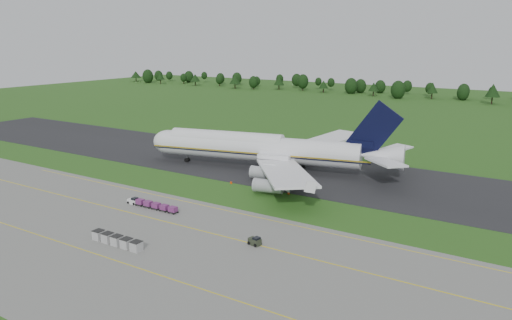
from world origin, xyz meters
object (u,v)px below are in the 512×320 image
Objects in this scene: baggage_train at (151,205)px; edge_markers at (259,188)px; uld_row at (117,240)px; utility_cart at (255,242)px; aircraft at (263,148)px.

edge_markers is at bearing 63.75° from baggage_train.
uld_row reaches higher than baggage_train.
baggage_train is 5.74× the size of utility_cart.
uld_row is 0.67× the size of edge_markers.
aircraft is at bearing 119.91° from utility_cart.
aircraft is 30.66× the size of utility_cart.
baggage_train is 1.22× the size of uld_row.
aircraft is 6.51× the size of uld_row.
uld_row is (8.98, -17.95, 0.12)m from baggage_train.
edge_markers is at bearing -61.55° from aircraft.
aircraft is 54.15m from utility_cart.
edge_markers is at bearing 85.77° from uld_row.
uld_row is at bearing -63.42° from baggage_train.
utility_cart is (29.61, -4.80, -0.17)m from baggage_train.
uld_row is (-20.63, -13.15, 0.29)m from utility_cart.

